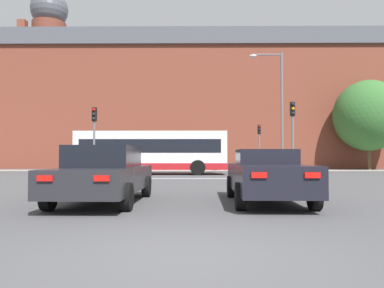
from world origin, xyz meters
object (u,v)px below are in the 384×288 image
at_px(traffic_light_near_left, 94,130).
at_px(pedestrian_waiting, 216,160).
at_px(car_roadster_right, 267,176).
at_px(street_lamp_junction, 277,101).
at_px(traffic_light_near_right, 293,127).
at_px(bus_crossing_lead, 152,152).
at_px(traffic_light_far_right, 259,140).
at_px(car_saloon_left, 105,174).

distance_m(traffic_light_near_left, pedestrian_waiting, 14.28).
distance_m(car_roadster_right, street_lamp_junction, 15.36).
relative_size(traffic_light_near_right, street_lamp_junction, 0.54).
distance_m(bus_crossing_lead, traffic_light_far_right, 10.76).
xyz_separation_m(traffic_light_near_left, pedestrian_waiting, (7.61, 11.95, -1.82)).
xyz_separation_m(bus_crossing_lead, traffic_light_near_left, (-2.78, -4.53, 1.16)).
distance_m(traffic_light_near_left, street_lamp_junction, 11.72).
bearing_deg(bus_crossing_lead, traffic_light_near_left, 148.43).
distance_m(bus_crossing_lead, traffic_light_near_left, 5.44).
distance_m(car_saloon_left, pedestrian_waiting, 23.66).
bearing_deg(car_saloon_left, traffic_light_far_right, 71.41).
xyz_separation_m(bus_crossing_lead, street_lamp_junction, (8.32, -1.44, 3.30)).
height_order(bus_crossing_lead, traffic_light_near_left, traffic_light_near_left).
xyz_separation_m(traffic_light_far_right, street_lamp_junction, (-0.21, -7.91, 2.18)).
bearing_deg(bus_crossing_lead, traffic_light_near_right, -118.83).
relative_size(car_roadster_right, street_lamp_junction, 0.57).
bearing_deg(traffic_light_near_left, traffic_light_far_right, 44.20).
height_order(car_saloon_left, pedestrian_waiting, pedestrian_waiting).
height_order(traffic_light_near_left, pedestrian_waiting, traffic_light_near_left).
bearing_deg(car_roadster_right, traffic_light_far_right, 81.88).
height_order(car_saloon_left, car_roadster_right, car_saloon_left).
distance_m(traffic_light_near_left, traffic_light_far_right, 15.78).
bearing_deg(street_lamp_junction, traffic_light_near_left, -164.45).
bearing_deg(traffic_light_near_right, street_lamp_junction, 93.28).
bearing_deg(pedestrian_waiting, car_roadster_right, 69.65).
distance_m(car_saloon_left, traffic_light_far_right, 23.78).
bearing_deg(car_saloon_left, pedestrian_waiting, 80.67).
bearing_deg(traffic_light_far_right, bus_crossing_lead, -142.81).
height_order(car_saloon_left, traffic_light_far_right, traffic_light_far_right).
relative_size(car_roadster_right, traffic_light_near_right, 1.06).
bearing_deg(traffic_light_far_right, street_lamp_junction, -91.51).
bearing_deg(street_lamp_junction, car_saloon_left, -118.22).
height_order(bus_crossing_lead, street_lamp_junction, street_lamp_junction).
relative_size(traffic_light_near_left, traffic_light_far_right, 1.02).
height_order(bus_crossing_lead, pedestrian_waiting, bus_crossing_lead).
xyz_separation_m(bus_crossing_lead, traffic_light_near_right, (8.50, -4.68, 1.33)).
bearing_deg(pedestrian_waiting, traffic_light_near_right, 86.40).
distance_m(traffic_light_near_right, street_lamp_junction, 3.80).
xyz_separation_m(car_roadster_right, traffic_light_near_right, (3.62, 11.14, 2.18)).
distance_m(bus_crossing_lead, pedestrian_waiting, 8.88).
relative_size(car_roadster_right, traffic_light_near_left, 1.13).
height_order(traffic_light_far_right, pedestrian_waiting, traffic_light_far_right).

